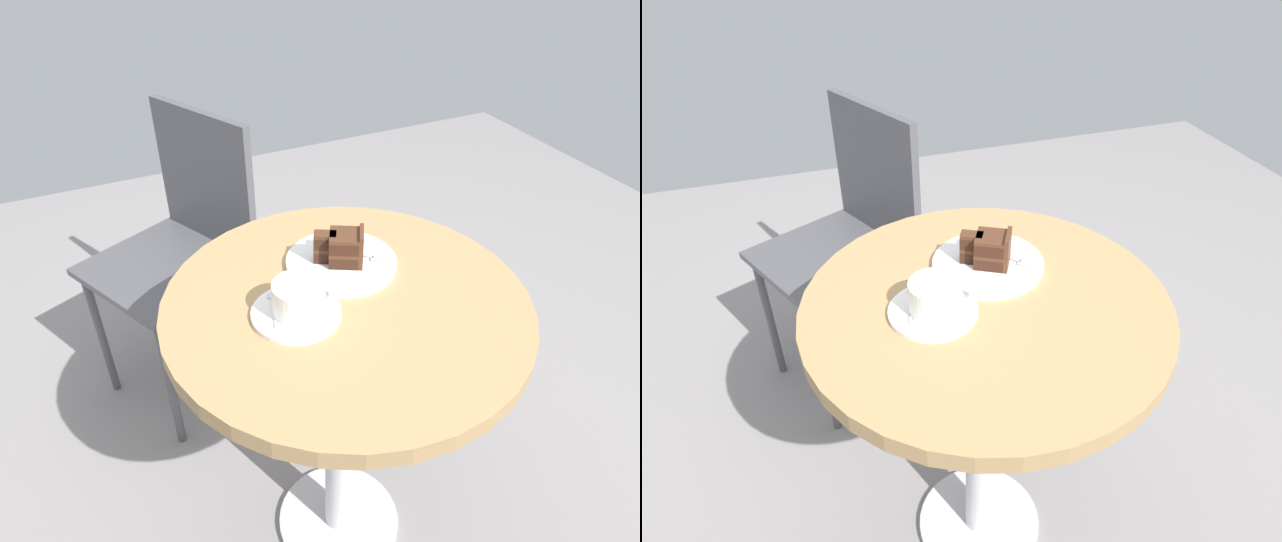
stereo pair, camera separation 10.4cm
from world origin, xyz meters
TOP-DOWN VIEW (x-y plane):
  - ground_plane at (0.00, 0.00)m, footprint 4.40×4.40m
  - cafe_table at (0.00, 0.00)m, footprint 0.67×0.67m
  - saucer at (-0.10, -0.01)m, footprint 0.16×0.16m
  - coffee_cup at (-0.10, -0.01)m, footprint 0.13×0.09m
  - teaspoon at (-0.13, 0.03)m, footprint 0.04×0.09m
  - cake_plate at (0.04, 0.10)m, footprint 0.22×0.22m
  - cake_slice at (0.04, 0.09)m, footprint 0.10×0.08m
  - fork at (0.08, 0.09)m, footprint 0.10×0.12m
  - napkin at (0.01, 0.09)m, footprint 0.18×0.18m
  - cafe_chair at (-0.16, 0.68)m, footprint 0.51×0.51m

SIDE VIEW (x-z plane):
  - ground_plane at x=0.00m, z-range -0.01..0.00m
  - cafe_chair at x=-0.16m, z-range 0.09..0.96m
  - cafe_table at x=0.00m, z-range 0.24..0.97m
  - napkin at x=0.01m, z-range 0.74..0.74m
  - saucer at x=-0.10m, z-range 0.74..0.75m
  - cake_plate at x=0.04m, z-range 0.74..0.75m
  - teaspoon at x=-0.13m, z-range 0.75..0.75m
  - fork at x=0.08m, z-range 0.75..0.75m
  - coffee_cup at x=-0.10m, z-range 0.75..0.81m
  - cake_slice at x=0.04m, z-range 0.75..0.82m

